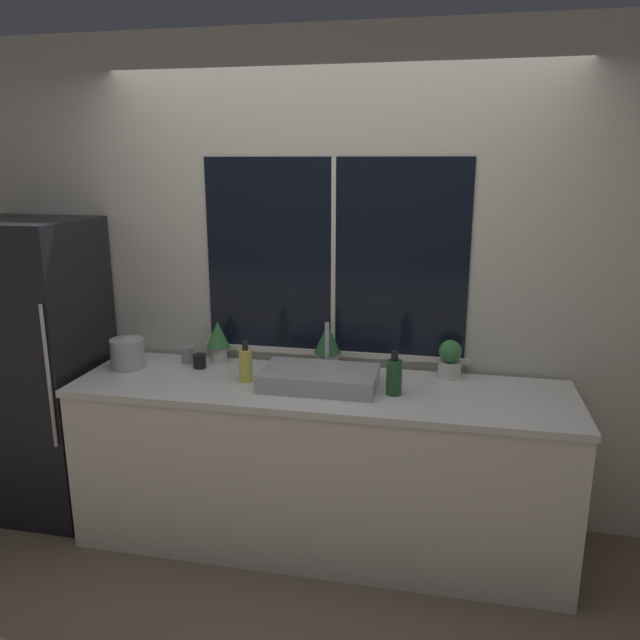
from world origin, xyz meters
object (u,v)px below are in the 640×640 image
(potted_plant_center, at_px, (327,345))
(bottle_tall, at_px, (394,376))
(potted_plant_right, at_px, (450,359))
(soap_bottle, at_px, (246,365))
(mug_grey, at_px, (188,355))
(potted_plant_left, at_px, (218,339))
(kettle, at_px, (128,352))
(refrigerator, at_px, (36,369))
(sink, at_px, (320,378))
(mug_black, at_px, (200,361))

(potted_plant_center, relative_size, bottle_tall, 1.16)
(potted_plant_right, bearing_deg, soap_bottle, -165.05)
(potted_plant_center, xyz_separation_m, mug_grey, (-0.80, -0.05, -0.09))
(potted_plant_right, xyz_separation_m, bottle_tall, (-0.27, -0.31, -0.01))
(potted_plant_left, height_order, potted_plant_right, potted_plant_left)
(potted_plant_center, relative_size, kettle, 1.40)
(refrigerator, relative_size, mug_grey, 18.21)
(kettle, bearing_deg, sink, -3.57)
(sink, height_order, mug_black, sink)
(sink, bearing_deg, kettle, 176.43)
(potted_plant_center, bearing_deg, sink, -86.72)
(potted_plant_right, height_order, mug_black, potted_plant_right)
(mug_grey, xyz_separation_m, kettle, (-0.29, -0.15, 0.04))
(potted_plant_left, bearing_deg, kettle, -155.82)
(potted_plant_right, relative_size, bottle_tall, 0.92)
(mug_black, bearing_deg, bottle_tall, -9.48)
(sink, bearing_deg, potted_plant_right, 22.95)
(potted_plant_center, height_order, soap_bottle, potted_plant_center)
(potted_plant_center, height_order, potted_plant_right, potted_plant_center)
(refrigerator, bearing_deg, mug_black, 5.97)
(mug_black, bearing_deg, sink, -11.73)
(sink, height_order, potted_plant_center, sink)
(sink, relative_size, kettle, 3.18)
(sink, distance_m, potted_plant_right, 0.71)
(soap_bottle, xyz_separation_m, kettle, (-0.71, 0.07, -0.00))
(refrigerator, bearing_deg, soap_bottle, -2.34)
(mug_grey, bearing_deg, kettle, -152.80)
(bottle_tall, height_order, mug_black, bottle_tall)
(refrigerator, relative_size, potted_plant_left, 7.17)
(refrigerator, relative_size, bottle_tall, 7.64)
(mug_grey, bearing_deg, potted_plant_right, 2.11)
(potted_plant_right, bearing_deg, potted_plant_left, 180.00)
(potted_plant_center, relative_size, soap_bottle, 1.18)
(potted_plant_right, bearing_deg, sink, -157.05)
(sink, relative_size, potted_plant_center, 2.27)
(sink, xyz_separation_m, kettle, (-1.11, 0.07, 0.04))
(potted_plant_left, relative_size, mug_grey, 2.54)
(kettle, bearing_deg, potted_plant_left, 24.18)
(refrigerator, distance_m, kettle, 0.59)
(potted_plant_left, bearing_deg, sink, -22.76)
(sink, height_order, kettle, sink)
(refrigerator, bearing_deg, bottle_tall, -2.29)
(mug_grey, bearing_deg, sink, -15.11)
(potted_plant_center, relative_size, mug_grey, 2.76)
(bottle_tall, distance_m, mug_black, 1.12)
(sink, relative_size, potted_plant_right, 2.85)
(refrigerator, height_order, soap_bottle, refrigerator)
(potted_plant_right, distance_m, mug_grey, 1.47)
(sink, height_order, soap_bottle, sink)
(potted_plant_center, distance_m, kettle, 1.11)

